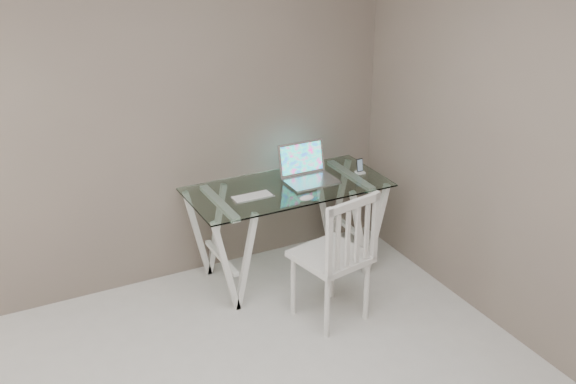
{
  "coord_description": "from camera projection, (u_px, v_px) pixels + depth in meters",
  "views": [
    {
      "loc": [
        -1.23,
        -2.53,
        2.9
      ],
      "look_at": [
        0.87,
        1.55,
        0.85
      ],
      "focal_mm": 45.0,
      "sensor_mm": 36.0,
      "label": 1
    }
  ],
  "objects": [
    {
      "name": "room",
      "position": [
        257.0,
        177.0,
        3.04
      ],
      "size": [
        4.5,
        4.52,
        2.71
      ],
      "color": "beige",
      "rests_on": "ground"
    },
    {
      "name": "desk",
      "position": [
        288.0,
        230.0,
        5.52
      ],
      "size": [
        1.5,
        0.7,
        0.75
      ],
      "color": "silver",
      "rests_on": "ground"
    },
    {
      "name": "chair",
      "position": [
        339.0,
        253.0,
        4.86
      ],
      "size": [
        0.53,
        0.53,
        0.98
      ],
      "rotation": [
        0.0,
        0.0,
        0.19
      ],
      "color": "silver",
      "rests_on": "ground"
    },
    {
      "name": "laptop",
      "position": [
        307.0,
        171.0,
        5.47
      ],
      "size": [
        0.38,
        0.33,
        0.27
      ],
      "color": "#BBBBBF",
      "rests_on": "desk"
    },
    {
      "name": "keyboard",
      "position": [
        252.0,
        197.0,
        5.19
      ],
      "size": [
        0.3,
        0.13,
        0.01
      ],
      "primitive_type": "cube",
      "color": "silver",
      "rests_on": "desk"
    },
    {
      "name": "mouse",
      "position": [
        307.0,
        198.0,
        5.14
      ],
      "size": [
        0.11,
        0.07,
        0.04
      ],
      "primitive_type": "ellipsoid",
      "color": "white",
      "rests_on": "desk"
    },
    {
      "name": "phone_dock",
      "position": [
        360.0,
        169.0,
        5.59
      ],
      "size": [
        0.06,
        0.06,
        0.12
      ],
      "color": "white",
      "rests_on": "desk"
    }
  ]
}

